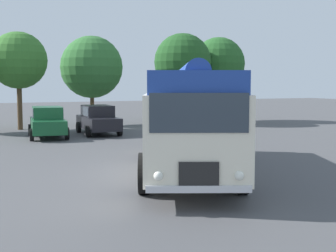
% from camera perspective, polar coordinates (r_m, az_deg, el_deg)
% --- Properties ---
extents(ground_plane, '(120.00, 120.00, 0.00)m').
position_cam_1_polar(ground_plane, '(15.54, -0.98, -5.61)').
color(ground_plane, '#474749').
extents(vintage_bus, '(6.39, 10.20, 3.49)m').
position_cam_1_polar(vintage_bus, '(15.31, 2.36, 1.38)').
color(vintage_bus, silver).
rests_on(vintage_bus, ground).
extents(car_near_left, '(2.34, 4.37, 1.66)m').
position_cam_1_polar(car_near_left, '(26.06, -14.46, 0.49)').
color(car_near_left, '#144C28').
rests_on(car_near_left, ground).
extents(car_mid_left, '(2.10, 4.27, 1.66)m').
position_cam_1_polar(car_mid_left, '(27.21, -8.53, 0.79)').
color(car_mid_left, black).
rests_on(car_mid_left, ground).
extents(tree_centre, '(3.57, 3.57, 6.15)m').
position_cam_1_polar(tree_centre, '(30.99, -17.66, 7.60)').
color(tree_centre, '#4C3823').
rests_on(tree_centre, ground).
extents(tree_right_of_centre, '(4.27, 4.27, 6.18)m').
position_cam_1_polar(tree_right_of_centre, '(32.80, -9.56, 6.98)').
color(tree_right_of_centre, '#4C3823').
rests_on(tree_right_of_centre, ground).
extents(tree_far_right, '(4.11, 4.11, 6.52)m').
position_cam_1_polar(tree_far_right, '(33.89, 1.70, 7.88)').
color(tree_far_right, '#4C3823').
rests_on(tree_far_right, ground).
extents(tree_extra_right, '(4.05, 4.05, 6.48)m').
position_cam_1_polar(tree_extra_right, '(36.58, 6.17, 7.51)').
color(tree_extra_right, '#4C3823').
rests_on(tree_extra_right, ground).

